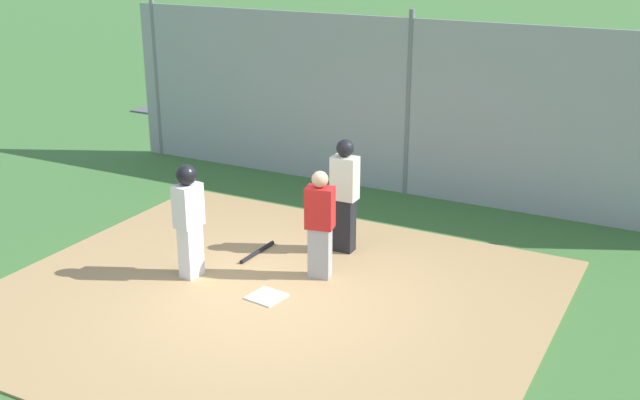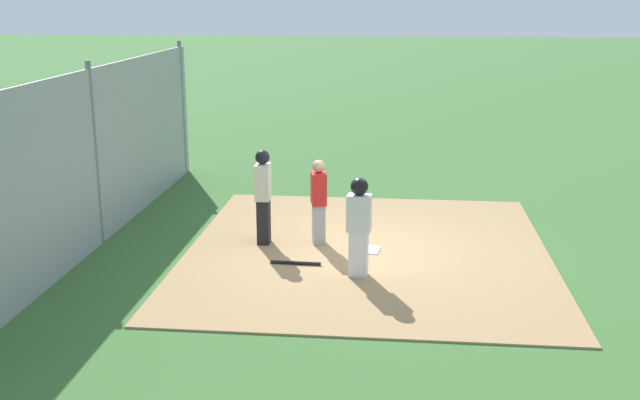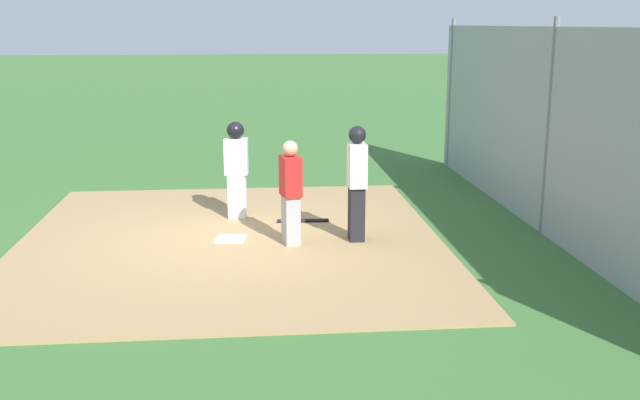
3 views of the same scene
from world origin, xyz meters
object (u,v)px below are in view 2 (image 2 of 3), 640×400
at_px(home_plate, 367,250).
at_px(runner, 359,221).
at_px(umpire, 263,195).
at_px(baseball_bat, 296,263).
at_px(catcher, 319,201).

height_order(home_plate, runner, runner).
relative_size(home_plate, umpire, 0.25).
height_order(umpire, runner, umpire).
relative_size(home_plate, baseball_bat, 0.51).
xyz_separation_m(catcher, baseball_bat, (1.21, -0.26, -0.77)).
xyz_separation_m(home_plate, runner, (1.29, -0.09, 0.92)).
bearing_deg(home_plate, baseball_bat, -53.12).
xyz_separation_m(runner, baseball_bat, (-0.41, -1.08, -0.90)).
bearing_deg(runner, baseball_bat, 74.92).
relative_size(home_plate, catcher, 0.28).
relative_size(home_plate, runner, 0.27).
height_order(runner, baseball_bat, runner).
bearing_deg(runner, umpire, 56.05).
xyz_separation_m(umpire, runner, (1.50, 1.82, 0.01)).
distance_m(home_plate, umpire, 2.12).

